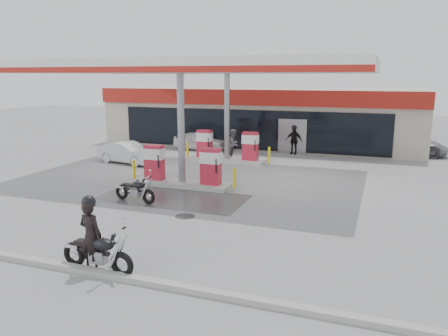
% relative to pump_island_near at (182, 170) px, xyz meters
% --- Properties ---
extents(ground, '(90.00, 90.00, 0.00)m').
position_rel_pump_island_near_xyz_m(ground, '(0.00, -2.00, -0.71)').
color(ground, gray).
rests_on(ground, ground).
extents(wet_patch, '(6.00, 3.00, 0.00)m').
position_rel_pump_island_near_xyz_m(wet_patch, '(0.50, -2.00, -0.71)').
color(wet_patch, '#4C4C4F').
rests_on(wet_patch, ground).
extents(drain_cover, '(0.70, 0.70, 0.01)m').
position_rel_pump_island_near_xyz_m(drain_cover, '(2.00, -4.00, -0.71)').
color(drain_cover, '#38383A').
rests_on(drain_cover, ground).
extents(kerb, '(28.00, 0.25, 0.15)m').
position_rel_pump_island_near_xyz_m(kerb, '(0.00, -9.00, -0.64)').
color(kerb, gray).
rests_on(kerb, ground).
extents(store_building, '(22.00, 8.22, 4.00)m').
position_rel_pump_island_near_xyz_m(store_building, '(0.01, 13.94, 1.30)').
color(store_building, '#C0B3A1').
rests_on(store_building, ground).
extents(canopy, '(16.00, 10.02, 5.51)m').
position_rel_pump_island_near_xyz_m(canopy, '(0.00, 3.00, 4.56)').
color(canopy, silver).
rests_on(canopy, ground).
extents(pump_island_near, '(5.14, 1.30, 1.78)m').
position_rel_pump_island_near_xyz_m(pump_island_near, '(0.00, 0.00, 0.00)').
color(pump_island_near, '#9E9E99').
rests_on(pump_island_near, ground).
extents(pump_island_far, '(5.14, 1.30, 1.78)m').
position_rel_pump_island_near_xyz_m(pump_island_far, '(0.00, 6.00, 0.00)').
color(pump_island_far, '#9E9E99').
rests_on(pump_island_far, ground).
extents(main_motorcycle, '(2.19, 0.84, 1.12)m').
position_rel_pump_island_near_xyz_m(main_motorcycle, '(1.86, -8.80, -0.21)').
color(main_motorcycle, black).
rests_on(main_motorcycle, ground).
extents(biker_main, '(0.73, 0.53, 1.87)m').
position_rel_pump_island_near_xyz_m(biker_main, '(1.66, -8.79, 0.22)').
color(biker_main, black).
rests_on(biker_main, ground).
extents(parked_motorcycle, '(1.96, 0.79, 1.01)m').
position_rel_pump_island_near_xyz_m(parked_motorcycle, '(-0.60, -3.00, -0.26)').
color(parked_motorcycle, black).
rests_on(parked_motorcycle, ground).
extents(sedan_white, '(3.69, 1.59, 1.24)m').
position_rel_pump_island_near_xyz_m(sedan_white, '(-3.01, 9.20, -0.09)').
color(sedan_white, silver).
rests_on(sedan_white, ground).
extents(attendant, '(0.77, 0.93, 1.77)m').
position_rel_pump_island_near_xyz_m(attendant, '(0.05, 7.00, 0.18)').
color(attendant, slate).
rests_on(attendant, ground).
extents(hatchback_silver, '(3.88, 1.99, 1.22)m').
position_rel_pump_island_near_xyz_m(hatchback_silver, '(-5.09, 3.60, -0.10)').
color(hatchback_silver, '#B4B7BD').
rests_on(hatchback_silver, ground).
extents(parked_car_left, '(4.90, 2.33, 1.38)m').
position_rel_pump_island_near_xyz_m(parked_car_left, '(-5.62, 11.49, -0.02)').
color(parked_car_left, black).
rests_on(parked_car_left, ground).
extents(parked_car_right, '(4.58, 2.15, 1.27)m').
position_rel_pump_island_near_xyz_m(parked_car_right, '(10.00, 12.00, -0.08)').
color(parked_car_right, gray).
rests_on(parked_car_right, ground).
extents(biker_walking, '(1.04, 0.49, 1.74)m').
position_rel_pump_island_near_xyz_m(biker_walking, '(3.12, 9.80, 0.16)').
color(biker_walking, black).
rests_on(biker_walking, ground).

